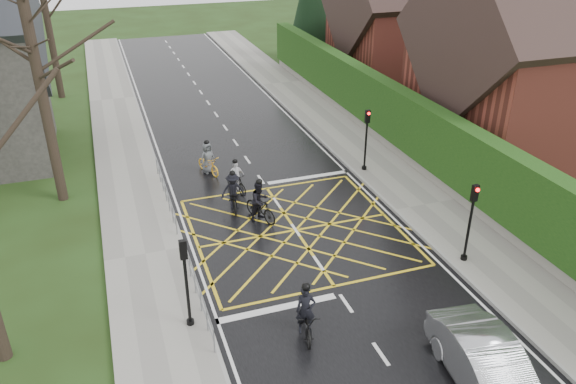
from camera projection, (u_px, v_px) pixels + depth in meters
ground at (296, 230)px, 22.87m from camera, size 120.00×120.00×0.00m
road at (296, 230)px, 22.87m from camera, size 9.00×80.00×0.01m
sidewalk_right at (425, 206)px, 24.57m from camera, size 3.00×80.00×0.15m
sidewalk_left at (146, 255)px, 21.10m from camera, size 3.00×80.00×0.15m
stone_wall at (394, 146)px, 30.00m from camera, size 0.50×38.00×0.70m
hedge at (397, 114)px, 29.20m from camera, size 0.90×38.00×2.80m
house_near at (544, 63)px, 28.34m from camera, size 11.80×9.80×11.30m
house_far at (405, 22)px, 40.30m from camera, size 9.80×8.80×10.30m
tree_near at (26, 18)px, 21.72m from camera, size 9.24×9.24×11.44m
railing_south at (197, 286)px, 18.23m from camera, size 0.05×5.04×1.03m
railing_north at (165, 188)px, 24.54m from camera, size 0.05×6.04×1.03m
traffic_light_ne at (366, 141)px, 27.12m from camera, size 0.24×0.31×3.21m
traffic_light_se at (470, 224)px, 20.05m from camera, size 0.24×0.31×3.21m
traffic_light_sw at (187, 284)px, 16.86m from camera, size 0.24×0.31×3.21m
cyclist_rear at (306, 318)px, 17.12m from camera, size 1.05×1.97×1.82m
cyclist_back at (260, 205)px, 23.34m from camera, size 1.23×1.93×1.88m
cyclist_mid at (234, 195)px, 24.27m from camera, size 1.13×1.90×1.78m
cyclist_front at (236, 180)px, 25.68m from camera, size 0.94×1.68×1.62m
cyclist_lead at (208, 162)px, 27.52m from camera, size 1.19×1.86×1.71m
car at (489, 369)px, 15.00m from camera, size 2.11×4.77×1.52m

